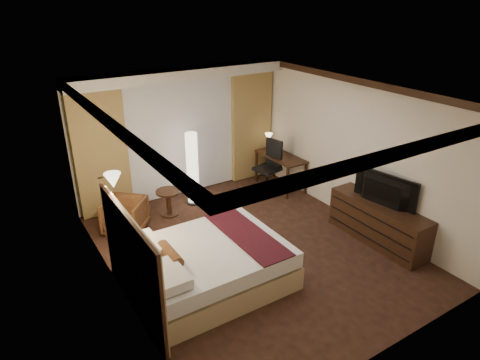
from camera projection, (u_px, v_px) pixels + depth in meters
floor at (252, 249)px, 7.35m from camera, size 4.50×5.50×0.01m
ceiling at (255, 93)px, 6.25m from camera, size 4.50×5.50×0.01m
back_wall at (180, 133)px, 8.93m from camera, size 4.50×0.02×2.70m
left_wall at (114, 213)px, 5.70m from camera, size 0.02×5.50×2.70m
right_wall at (354, 151)px, 7.90m from camera, size 0.02×5.50×2.70m
crown_molding at (255, 97)px, 6.28m from camera, size 4.50×5.50×0.12m
soffit at (182, 74)px, 8.22m from camera, size 4.50×0.50×0.20m
curtain_sheer at (182, 138)px, 8.90m from camera, size 2.48×0.04×2.45m
curtain_left_drape at (101, 154)px, 8.03m from camera, size 1.00×0.14×2.45m
curtain_right_drape at (251, 126)px, 9.69m from camera, size 1.00×0.14×2.45m
wall_sconce at (113, 181)px, 6.02m from camera, size 0.24×0.24×0.24m
bed at (209, 265)px, 6.37m from camera, size 2.23×1.74×0.65m
headboard at (133, 265)px, 5.64m from camera, size 0.12×2.04×1.50m
armchair at (125, 214)px, 7.76m from camera, size 0.93×0.93×0.70m
side_table at (169, 203)px, 8.38m from camera, size 0.48×0.48×0.52m
floor_lamp at (192, 169)px, 8.66m from camera, size 0.32×0.32×1.53m
desk at (280, 171)px, 9.54m from camera, size 0.55×1.25×0.75m
desk_lamp at (269, 142)px, 9.68m from camera, size 0.18×0.18×0.34m
office_chair at (267, 167)px, 9.22m from camera, size 0.67×0.67×1.17m
dresser at (378, 223)px, 7.45m from camera, size 0.50×1.87×0.73m
television at (382, 187)px, 7.15m from camera, size 0.85×1.25×0.15m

